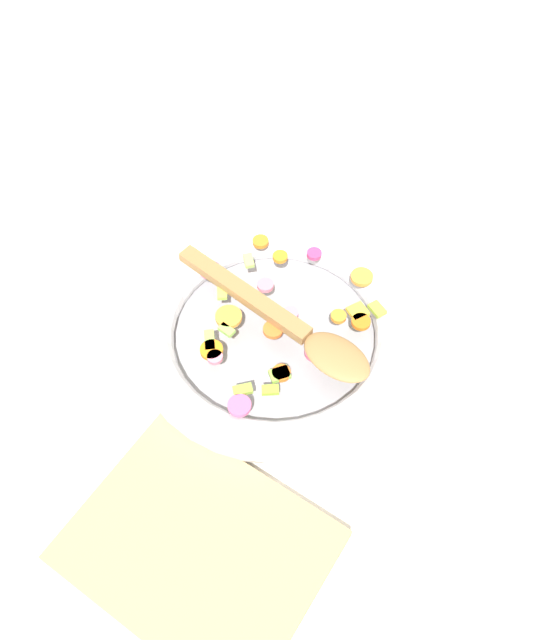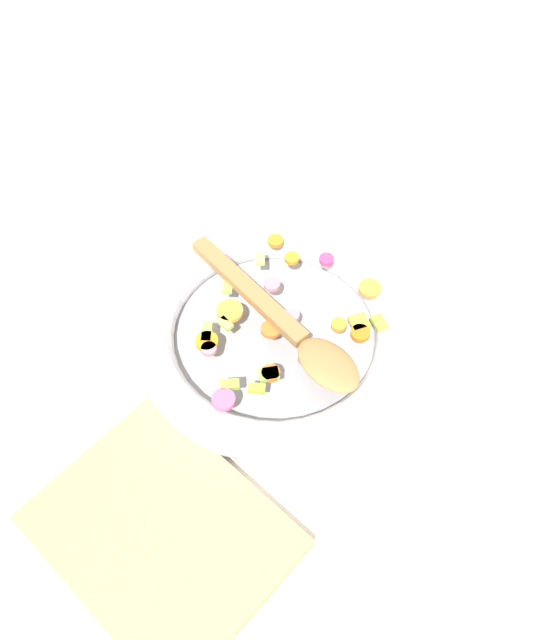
{
  "view_description": "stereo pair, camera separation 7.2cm",
  "coord_description": "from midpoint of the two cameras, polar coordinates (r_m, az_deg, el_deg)",
  "views": [
    {
      "loc": [
        -0.25,
        0.38,
        0.7
      ],
      "look_at": [
        0.0,
        0.0,
        0.05
      ],
      "focal_mm": 35.0,
      "sensor_mm": 36.0,
      "label": 1
    },
    {
      "loc": [
        -0.31,
        0.34,
        0.7
      ],
      "look_at": [
        0.0,
        0.0,
        0.05
      ],
      "focal_mm": 35.0,
      "sensor_mm": 36.0,
      "label": 2
    }
  ],
  "objects": [
    {
      "name": "cutting_board",
      "position": [
        0.73,
        -10.0,
        -19.93
      ],
      "size": [
        0.26,
        0.21,
        0.02
      ],
      "color": "tan",
      "rests_on": "ground_plane"
    },
    {
      "name": "skillet",
      "position": [
        0.82,
        -2.5,
        -1.28
      ],
      "size": [
        0.36,
        0.36,
        0.05
      ],
      "color": "gray",
      "rests_on": "ground_plane"
    },
    {
      "name": "chopped_vegetables",
      "position": [
        0.79,
        -2.47,
        0.04
      ],
      "size": [
        0.25,
        0.29,
        0.01
      ],
      "color": "orange",
      "rests_on": "skillet"
    },
    {
      "name": "ground_plane",
      "position": [
        0.84,
        -2.44,
        -2.12
      ],
      "size": [
        4.0,
        4.0,
        0.0
      ],
      "primitive_type": "plane",
      "color": "silver"
    },
    {
      "name": "wooden_spoon",
      "position": [
        0.77,
        -1.2,
        -0.61
      ],
      "size": [
        0.3,
        0.07,
        0.01
      ],
      "color": "olive",
      "rests_on": "chopped_vegetables"
    }
  ]
}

